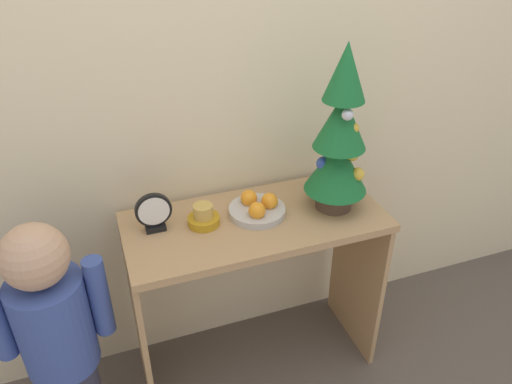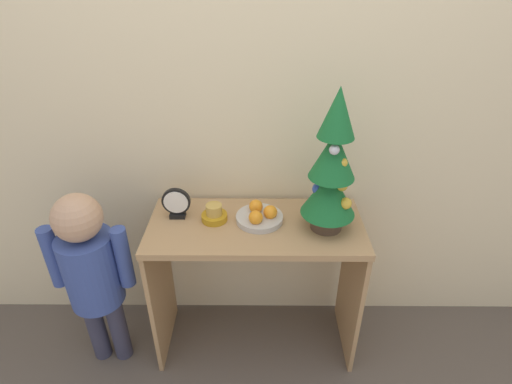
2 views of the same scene
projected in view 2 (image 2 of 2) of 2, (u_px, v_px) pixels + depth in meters
The scene contains 8 objects.
ground_plane at pixel (256, 375), 1.95m from camera, with size 12.00×12.00×0.00m, color brown.
back_wall at pixel (256, 94), 1.72m from camera, with size 7.00×0.05×2.50m, color beige.
console_table at pixel (256, 258), 1.85m from camera, with size 0.95×0.43×0.75m.
mini_tree at pixel (332, 169), 1.59m from camera, with size 0.23×0.23×0.62m.
fruit_bowl at pixel (260, 216), 1.76m from camera, with size 0.21×0.21×0.08m.
singing_bowl at pixel (214, 214), 1.76m from camera, with size 0.11×0.11×0.08m.
desk_clock at pixel (176, 203), 1.76m from camera, with size 0.13×0.04×0.15m.
child_figure at pixel (91, 267), 1.76m from camera, with size 0.37×0.24×0.95m.
Camera 2 is at (0.01, -1.22, 1.77)m, focal length 28.00 mm.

